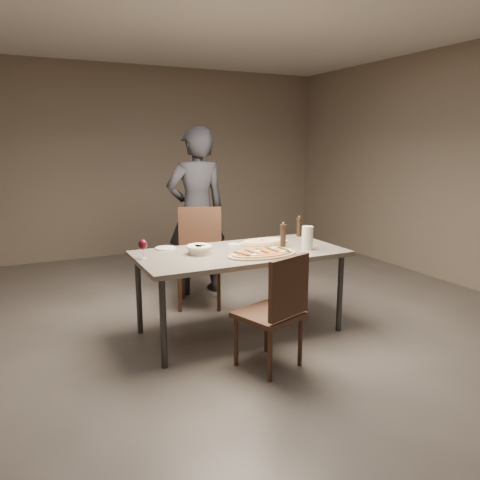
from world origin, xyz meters
name	(u,v)px	position (x,y,z in m)	size (l,w,h in m)	color
room	(240,177)	(0.00, 0.00, 1.40)	(7.00, 7.00, 7.00)	#5D5650
dining_table	(240,257)	(0.00, 0.00, 0.69)	(1.80, 0.90, 0.75)	slate
zucchini_pizza	(263,253)	(0.10, -0.22, 0.77)	(0.62, 0.35, 0.05)	tan
ham_pizza	(264,242)	(0.34, 0.19, 0.77)	(0.50, 0.27, 0.04)	tan
bread_basket	(199,249)	(-0.36, 0.06, 0.80)	(0.22, 0.22, 0.08)	beige
oil_dish	(234,245)	(0.06, 0.24, 0.76)	(0.12, 0.12, 0.01)	white
pepper_mill_left	(283,235)	(0.44, 0.00, 0.86)	(0.06, 0.06, 0.23)	black
pepper_mill_right	(299,227)	(0.83, 0.34, 0.85)	(0.05, 0.05, 0.21)	black
carafe	(307,238)	(0.57, -0.19, 0.85)	(0.10, 0.10, 0.21)	silver
wine_glass	(143,245)	(-0.83, 0.10, 0.86)	(0.07, 0.07, 0.16)	silver
side_plate	(166,248)	(-0.56, 0.38, 0.76)	(0.18, 0.18, 0.01)	white
chair_near	(277,306)	(-0.07, -0.77, 0.50)	(0.54, 0.54, 0.89)	#40281B
chair_far	(200,250)	(-0.03, 0.91, 0.57)	(0.63, 0.63, 1.01)	#40281B
diner	(197,212)	(0.07, 1.25, 0.93)	(0.68, 0.44, 1.85)	black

